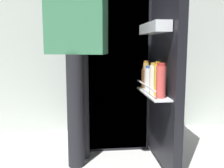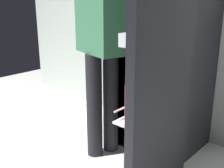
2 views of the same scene
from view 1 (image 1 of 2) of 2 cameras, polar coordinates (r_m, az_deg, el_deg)
The scene contains 3 objects.
ground_plane at distance 1.97m, azimuth 1.26°, elevation -17.50°, with size 5.96×5.96×0.00m, color silver.
refrigerator at distance 2.24m, azimuth 0.52°, elevation 6.85°, with size 0.65×1.15×1.60m.
person at distance 1.85m, azimuth -7.54°, elevation 11.58°, with size 0.54×0.78×1.62m.
Camera 1 is at (-0.24, -1.76, 0.87)m, focal length 40.95 mm.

